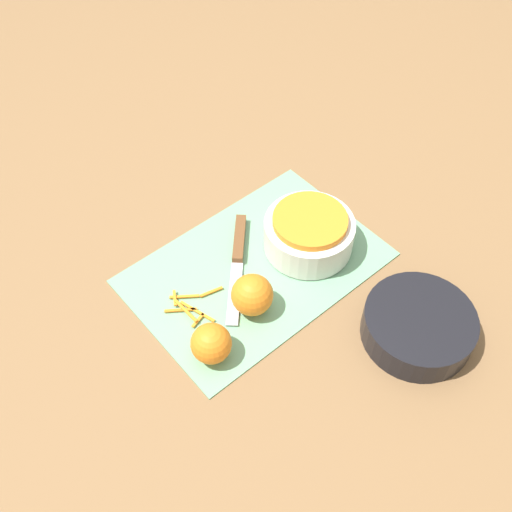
# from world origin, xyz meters

# --- Properties ---
(ground_plane) EXTENTS (4.00, 4.00, 0.00)m
(ground_plane) POSITION_xyz_m (0.00, 0.00, 0.00)
(ground_plane) COLOR olive
(cutting_board) EXTENTS (0.47, 0.31, 0.01)m
(cutting_board) POSITION_xyz_m (0.00, 0.00, 0.00)
(cutting_board) COLOR #75AD84
(cutting_board) RESTS_ON ground_plane
(bowl_speckled) EXTENTS (0.17, 0.17, 0.08)m
(bowl_speckled) POSITION_xyz_m (-0.11, 0.03, 0.04)
(bowl_speckled) COLOR silver
(bowl_speckled) RESTS_ON cutting_board
(bowl_dark) EXTENTS (0.19, 0.19, 0.06)m
(bowl_dark) POSITION_xyz_m (-0.12, 0.29, 0.03)
(bowl_dark) COLOR black
(bowl_dark) RESTS_ON ground_plane
(knife) EXTENTS (0.19, 0.20, 0.02)m
(knife) POSITION_xyz_m (0.00, -0.05, 0.01)
(knife) COLOR brown
(knife) RESTS_ON cutting_board
(orange_left) EXTENTS (0.07, 0.07, 0.07)m
(orange_left) POSITION_xyz_m (0.18, 0.10, 0.04)
(orange_left) COLOR orange
(orange_left) RESTS_ON cutting_board
(orange_right) EXTENTS (0.08, 0.08, 0.08)m
(orange_right) POSITION_xyz_m (0.07, 0.07, 0.04)
(orange_right) COLOR orange
(orange_right) RESTS_ON cutting_board
(peel_pile) EXTENTS (0.11, 0.10, 0.01)m
(peel_pile) POSITION_xyz_m (0.15, -0.01, 0.01)
(peel_pile) COLOR orange
(peel_pile) RESTS_ON cutting_board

